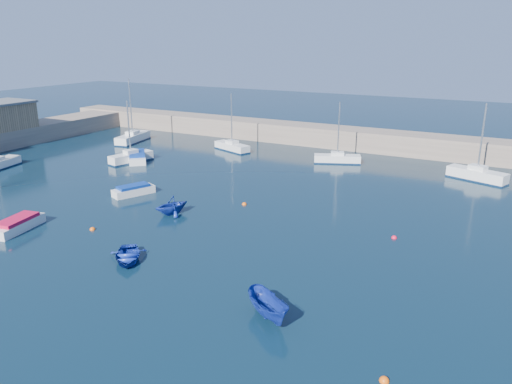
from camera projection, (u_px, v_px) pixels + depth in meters
The scene contains 17 objects.
ground at pixel (97, 292), 29.45m from camera, with size 220.00×220.00×0.00m, color black.
back_wall at pixel (348, 138), 67.72m from camera, with size 96.00×4.50×2.60m, color #79695C.
sailboat_3 at pixel (131, 157), 59.93m from camera, with size 2.78×5.66×7.34m.
sailboat_4 at pixel (133, 138), 71.42m from camera, with size 3.21×7.02×8.95m.
sailboat_5 at pixel (232, 147), 66.05m from camera, with size 5.84×3.50×7.47m.
sailboat_6 at pixel (337, 158), 59.58m from camera, with size 5.62×3.46×7.23m.
sailboat_7 at pixel (477, 174), 52.25m from camera, with size 6.24×3.65×8.08m.
motorboat_0 at pixel (18, 224), 38.81m from camera, with size 2.42×4.73×1.01m.
motorboat_1 at pixel (134, 190), 47.54m from camera, with size 2.78×4.17×0.97m.
motorboat_2 at pixel (137, 157), 60.58m from camera, with size 5.01×5.28×1.11m.
dinghy_center at pixel (127, 256), 33.49m from camera, with size 2.50×3.50×0.73m, color navy.
dinghy_left at pixel (171, 205), 42.27m from camera, with size 2.61×3.02×1.59m, color navy.
dinghy_right at pixel (268, 307), 26.50m from camera, with size 1.35×3.59×1.39m, color navy.
buoy_0 at pixel (93, 230), 39.01m from camera, with size 0.44×0.44×0.44m, color #EC570C.
buoy_1 at pixel (394, 238), 37.38m from camera, with size 0.42×0.42×0.42m, color red.
buoy_2 at pixel (384, 381), 21.85m from camera, with size 0.46×0.46×0.46m, color #EC570C.
buoy_3 at pixel (244, 205), 44.86m from camera, with size 0.44×0.44×0.44m, color #EC570C.
Camera 1 is at (20.77, -18.73, 14.43)m, focal length 35.00 mm.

